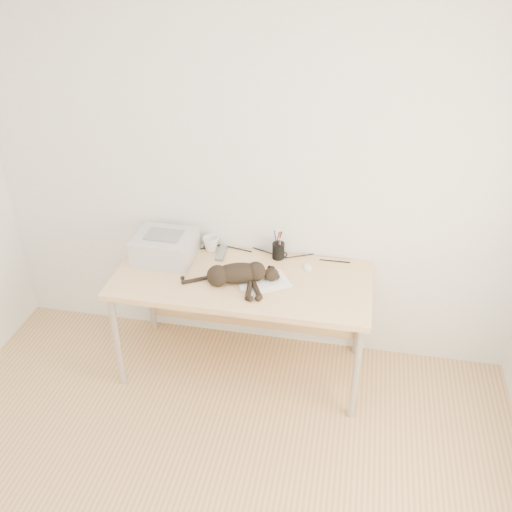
% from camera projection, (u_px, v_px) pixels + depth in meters
% --- Properties ---
extents(wall_back, '(3.50, 0.00, 3.50)m').
position_uv_depth(wall_back, '(253.00, 171.00, 3.54)').
color(wall_back, white).
rests_on(wall_back, floor).
extents(desk, '(1.60, 0.70, 0.74)m').
position_uv_depth(desk, '(245.00, 288.00, 3.68)').
color(desk, '#E7CB87').
rests_on(desk, floor).
extents(printer, '(0.38, 0.33, 0.18)m').
position_uv_depth(printer, '(165.00, 247.00, 3.69)').
color(printer, silver).
rests_on(printer, desk).
extents(papers, '(0.37, 0.32, 0.01)m').
position_uv_depth(papers, '(263.00, 281.00, 3.50)').
color(papers, white).
rests_on(papers, desk).
extents(cat, '(0.60, 0.30, 0.14)m').
position_uv_depth(cat, '(235.00, 275.00, 3.46)').
color(cat, black).
rests_on(cat, desk).
extents(mug, '(0.15, 0.15, 0.10)m').
position_uv_depth(mug, '(211.00, 244.00, 3.79)').
color(mug, white).
rests_on(mug, desk).
extents(pen_cup, '(0.08, 0.08, 0.21)m').
position_uv_depth(pen_cup, '(278.00, 250.00, 3.70)').
color(pen_cup, black).
rests_on(pen_cup, desk).
extents(remote_grey, '(0.06, 0.19, 0.02)m').
position_uv_depth(remote_grey, '(221.00, 253.00, 3.77)').
color(remote_grey, slate).
rests_on(remote_grey, desk).
extents(remote_black, '(0.13, 0.16, 0.02)m').
position_uv_depth(remote_black, '(242.00, 272.00, 3.57)').
color(remote_black, black).
rests_on(remote_black, desk).
extents(mouse, '(0.09, 0.11, 0.03)m').
position_uv_depth(mouse, '(307.00, 266.00, 3.62)').
color(mouse, white).
rests_on(mouse, desk).
extents(cable_tangle, '(1.36, 0.08, 0.01)m').
position_uv_depth(cable_tangle, '(252.00, 252.00, 3.79)').
color(cable_tangle, black).
rests_on(cable_tangle, desk).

